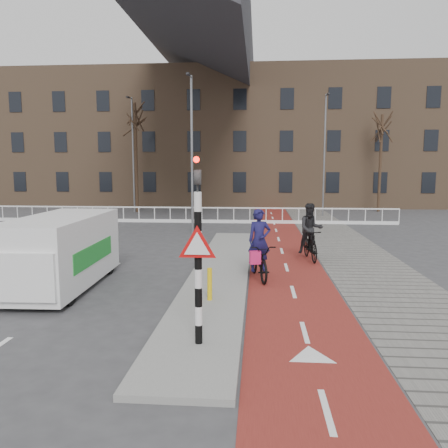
{
  "coord_description": "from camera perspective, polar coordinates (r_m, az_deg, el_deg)",
  "views": [
    {
      "loc": [
        0.5,
        -9.88,
        3.44
      ],
      "look_at": [
        -0.67,
        5.0,
        1.5
      ],
      "focal_mm": 35.0,
      "sensor_mm": 36.0,
      "label": 1
    }
  ],
  "objects": [
    {
      "name": "ground",
      "position": [
        10.48,
        1.53,
        -11.77
      ],
      "size": [
        120.0,
        120.0,
        0.0
      ],
      "primitive_type": "plane",
      "color": "#38383A",
      "rests_on": "ground"
    },
    {
      "name": "bike_lane",
      "position": [
        20.2,
        7.26,
        -2.44
      ],
      "size": [
        2.5,
        60.0,
        0.01
      ],
      "primitive_type": "cube",
      "color": "maroon",
      "rests_on": "ground"
    },
    {
      "name": "sidewalk",
      "position": [
        20.53,
        15.09,
        -2.48
      ],
      "size": [
        3.0,
        60.0,
        0.01
      ],
      "primitive_type": "cube",
      "color": "slate",
      "rests_on": "ground"
    },
    {
      "name": "curb_island",
      "position": [
        14.34,
        -0.45,
        -6.23
      ],
      "size": [
        1.8,
        16.0,
        0.12
      ],
      "primitive_type": "cube",
      "color": "gray",
      "rests_on": "ground"
    },
    {
      "name": "traffic_signal",
      "position": [
        8.07,
        -3.43,
        -2.96
      ],
      "size": [
        0.8,
        0.8,
        3.68
      ],
      "color": "black",
      "rests_on": "curb_island"
    },
    {
      "name": "bollard",
      "position": [
        11.07,
        -1.88,
        -7.85
      ],
      "size": [
        0.12,
        0.12,
        0.82
      ],
      "primitive_type": "cylinder",
      "color": "yellow",
      "rests_on": "curb_island"
    },
    {
      "name": "cyclist_near",
      "position": [
        13.55,
        4.61,
        -4.12
      ],
      "size": [
        1.19,
        2.22,
        2.17
      ],
      "rotation": [
        0.0,
        0.0,
        0.23
      ],
      "color": "black",
      "rests_on": "bike_lane"
    },
    {
      "name": "cyclist_far",
      "position": [
        16.46,
        11.23,
        -1.67
      ],
      "size": [
        0.99,
        2.05,
        2.12
      ],
      "rotation": [
        0.0,
        0.0,
        0.12
      ],
      "color": "black",
      "rests_on": "bike_lane"
    },
    {
      "name": "van",
      "position": [
        13.34,
        -20.51,
        -3.24
      ],
      "size": [
        2.06,
        4.85,
        2.06
      ],
      "rotation": [
        0.0,
        0.0,
        0.03
      ],
      "color": "white",
      "rests_on": "ground"
    },
    {
      "name": "railing",
      "position": [
        27.62,
        -7.04,
        0.83
      ],
      "size": [
        28.0,
        0.1,
        0.99
      ],
      "color": "silver",
      "rests_on": "ground"
    },
    {
      "name": "townhouse_row",
      "position": [
        42.26,
        -0.3,
        13.35
      ],
      "size": [
        46.0,
        10.0,
        15.9
      ],
      "color": "#7F6047",
      "rests_on": "ground"
    },
    {
      "name": "tree_mid",
      "position": [
        34.47,
        -11.42,
        8.43
      ],
      "size": [
        0.24,
        0.24,
        8.28
      ],
      "primitive_type": "cylinder",
      "color": "#302015",
      "rests_on": "ground"
    },
    {
      "name": "tree_right",
      "position": [
        36.25,
        19.74,
        7.44
      ],
      "size": [
        0.21,
        0.21,
        7.46
      ],
      "primitive_type": "cylinder",
      "color": "#302015",
      "rests_on": "ground"
    },
    {
      "name": "streetlight_near",
      "position": [
        22.93,
        -4.21,
        8.87
      ],
      "size": [
        0.12,
        0.12,
        8.07
      ],
      "primitive_type": "cylinder",
      "color": "slate",
      "rests_on": "ground"
    },
    {
      "name": "streetlight_left",
      "position": [
        34.43,
        -11.78,
        8.74
      ],
      "size": [
        0.12,
        0.12,
        8.67
      ],
      "primitive_type": "cylinder",
      "color": "slate",
      "rests_on": "ground"
    },
    {
      "name": "streetlight_right",
      "position": [
        31.91,
        12.97,
        8.65
      ],
      "size": [
        0.12,
        0.12,
        8.48
      ],
      "primitive_type": "cylinder",
      "color": "slate",
      "rests_on": "ground"
    }
  ]
}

